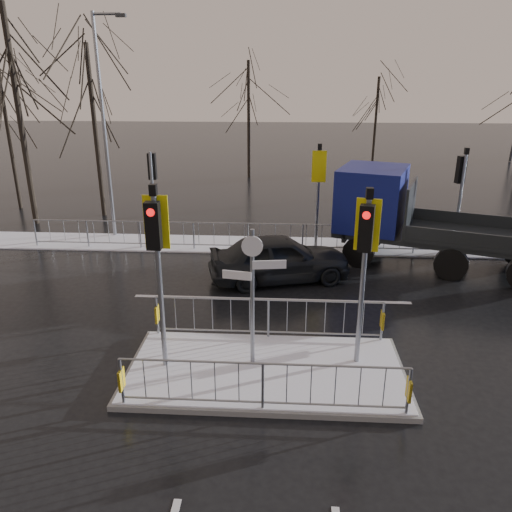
# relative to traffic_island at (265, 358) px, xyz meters

# --- Properties ---
(ground) EXTENTS (120.00, 120.00, 0.00)m
(ground) POSITION_rel_traffic_island_xyz_m (0.01, -0.01, -0.39)
(ground) COLOR black
(ground) RESTS_ON ground
(snow_verge) EXTENTS (30.00, 2.00, 0.04)m
(snow_verge) POSITION_rel_traffic_island_xyz_m (0.01, 8.59, -0.37)
(snow_verge) COLOR white
(snow_verge) RESTS_ON ground
(lane_markings) EXTENTS (8.00, 11.38, 0.01)m
(lane_markings) POSITION_rel_traffic_island_xyz_m (0.01, -0.34, -0.39)
(lane_markings) COLOR silver
(lane_markings) RESTS_ON ground
(traffic_island) EXTENTS (6.00, 3.04, 4.15)m
(traffic_island) POSITION_rel_traffic_island_xyz_m (0.00, 0.00, 0.00)
(traffic_island) COLOR slate
(traffic_island) RESTS_ON ground
(far_kerb_fixtures) EXTENTS (18.00, 0.65, 3.83)m
(far_kerb_fixtures) POSITION_rel_traffic_island_xyz_m (0.31, 8.08, 0.63)
(far_kerb_fixtures) COLOR gray
(far_kerb_fixtures) RESTS_ON ground
(car_far_lane) EXTENTS (4.67, 2.79, 1.49)m
(car_far_lane) POSITION_rel_traffic_island_xyz_m (0.21, 5.25, 0.35)
(car_far_lane) COLOR black
(car_far_lane) RESTS_ON ground
(flatbed_truck) EXTENTS (7.32, 4.63, 3.19)m
(flatbed_truck) POSITION_rel_traffic_island_xyz_m (4.23, 7.28, 1.30)
(flatbed_truck) COLOR black
(flatbed_truck) RESTS_ON ground
(tree_near_a) EXTENTS (4.75, 4.75, 8.97)m
(tree_near_a) POSITION_rel_traffic_island_xyz_m (-10.49, 10.99, 5.72)
(tree_near_a) COLOR black
(tree_near_a) RESTS_ON ground
(tree_near_b) EXTENTS (4.00, 4.00, 7.55)m
(tree_near_b) POSITION_rel_traffic_island_xyz_m (-7.99, 12.49, 4.76)
(tree_near_b) COLOR black
(tree_near_b) RESTS_ON ground
(tree_near_c) EXTENTS (3.50, 3.50, 6.61)m
(tree_near_c) POSITION_rel_traffic_island_xyz_m (-12.49, 13.49, 4.11)
(tree_near_c) COLOR black
(tree_near_c) RESTS_ON ground
(tree_far_a) EXTENTS (3.75, 3.75, 7.08)m
(tree_far_a) POSITION_rel_traffic_island_xyz_m (-1.99, 21.99, 4.43)
(tree_far_a) COLOR black
(tree_far_a) RESTS_ON ground
(tree_far_b) EXTENTS (3.25, 3.25, 6.14)m
(tree_far_b) POSITION_rel_traffic_island_xyz_m (6.01, 23.99, 3.79)
(tree_far_b) COLOR black
(tree_far_b) RESTS_ON ground
(street_lamp_left) EXTENTS (1.25, 0.18, 8.20)m
(street_lamp_left) POSITION_rel_traffic_island_xyz_m (-6.42, 9.49, 4.10)
(street_lamp_left) COLOR gray
(street_lamp_left) RESTS_ON ground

